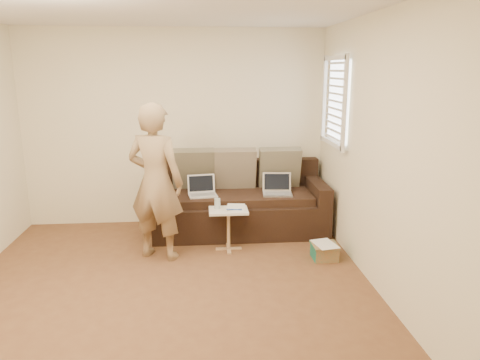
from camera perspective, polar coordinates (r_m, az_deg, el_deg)
The scene contains 18 objects.
floor at distance 4.34m, azimuth -9.28°, elevation -14.79°, with size 4.50×4.50×0.00m, color brown.
ceiling at distance 3.85m, azimuth -10.88°, elevation 21.57°, with size 4.50×4.50×0.00m, color white.
wall_back at distance 6.11m, azimuth -8.24°, elevation 6.50°, with size 4.00×4.00×0.00m, color beige.
wall_front at distance 1.76m, azimuth -16.29°, elevation -12.51°, with size 4.00×4.00×0.00m, color beige.
wall_right at distance 4.21m, azimuth 18.22°, elevation 2.66°, with size 4.50×4.50×0.00m, color beige.
window_blinds at distance 5.55m, azimuth 12.00°, elevation 9.76°, with size 0.12×0.88×1.08m, color white, non-canonical shape.
sofa at distance 5.83m, azimuth 0.01°, elevation -2.50°, with size 2.20×0.95×0.85m, color black, non-canonical shape.
pillow_left at distance 5.96m, azimuth -5.95°, elevation 1.41°, with size 0.55×0.14×0.55m, color #6C6250, non-canonical shape.
pillow_mid at distance 5.93m, azimuth -0.64°, elevation 1.42°, with size 0.55×0.14×0.55m, color #6E634E, non-canonical shape.
pillow_right at distance 6.02m, azimuth 5.05°, elevation 1.56°, with size 0.55×0.14×0.55m, color #6C6250, non-canonical shape.
laptop_silver at distance 5.73m, azimuth 4.80°, elevation -1.87°, with size 0.37×0.26×0.24m, color #B7BABC, non-canonical shape.
laptop_white at distance 5.67m, azimuth -4.75°, elevation -2.03°, with size 0.35×0.25×0.25m, color white, non-canonical shape.
person at distance 4.98m, azimuth -10.65°, elevation -0.27°, with size 0.64×0.43×1.75m, color olive.
side_table at distance 5.28m, azimuth -1.47°, elevation -6.31°, with size 0.45×0.31×0.49m, color silver, non-canonical shape.
drinking_glass at distance 5.22m, azimuth -2.89°, elevation -3.01°, with size 0.07×0.07×0.12m, color silver, non-canonical shape.
scissors at distance 5.17m, azimuth -0.74°, elevation -3.79°, with size 0.18×0.10×0.02m, color silver, non-canonical shape.
paper_on_table at distance 5.27m, azimuth -0.56°, elevation -3.49°, with size 0.21×0.30×0.00m, color white, non-canonical shape.
striped_box at distance 5.17m, azimuth 10.68°, elevation -8.89°, with size 0.29×0.29×0.18m, color #D95120, non-canonical shape.
Camera 1 is at (0.35, -3.80, 2.07)m, focal length 33.60 mm.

